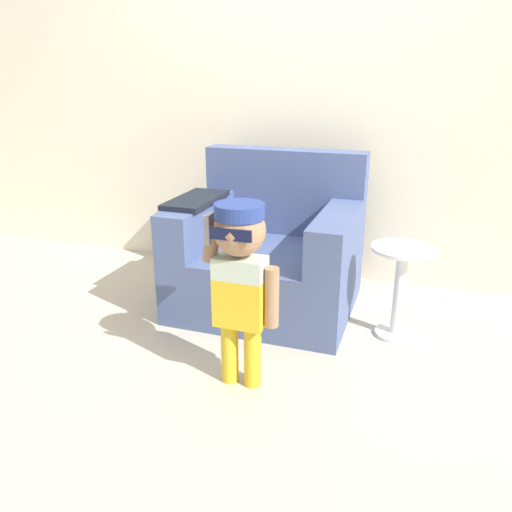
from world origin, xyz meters
The scene contains 5 objects.
ground_plane centered at (0.00, 0.00, 0.00)m, with size 10.00×10.00×0.00m, color #BCB29E.
wall_back centered at (0.00, 0.68, 1.30)m, with size 10.00×0.05×2.60m.
armchair centered at (-0.02, 0.07, 0.32)m, with size 1.05×0.90×0.92m.
person_child centered at (0.12, -0.81, 0.57)m, with size 0.35×0.26×0.86m.
side_table centered at (0.77, -0.11, 0.31)m, with size 0.34×0.34×0.51m.
Camera 1 is at (0.84, -2.68, 1.35)m, focal length 35.00 mm.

